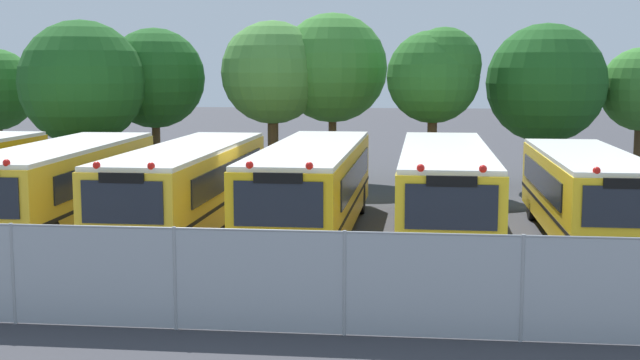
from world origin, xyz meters
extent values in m
plane|color=#38383D|center=(0.00, 0.00, 0.00)|extent=(160.00, 160.00, 0.00)
cylinder|color=black|center=(-8.33, 2.59, 0.50)|extent=(0.30, 1.01, 1.00)
cube|color=yellow|center=(-5.71, -0.11, 1.39)|extent=(2.84, 10.54, 2.07)
cube|color=white|center=(-5.71, -0.11, 2.48)|extent=(2.79, 10.33, 0.12)
cube|color=black|center=(-4.42, 0.23, 1.72)|extent=(0.27, 8.17, 0.75)
cube|color=black|center=(-7.01, 0.16, 1.72)|extent=(0.27, 8.17, 0.75)
cube|color=black|center=(-5.71, -0.11, 0.97)|extent=(2.87, 10.65, 0.10)
sphere|color=red|center=(-4.87, -5.17, 2.58)|extent=(0.18, 0.18, 0.18)
cylinder|color=black|center=(-4.47, -3.91, 0.50)|extent=(0.31, 1.01, 1.00)
cylinder|color=black|center=(-4.67, 3.36, 0.50)|extent=(0.31, 1.01, 1.00)
cylinder|color=black|center=(-6.94, 3.30, 0.50)|extent=(0.31, 1.01, 1.00)
cube|color=yellow|center=(-1.85, -0.09, 1.39)|extent=(2.44, 11.07, 2.08)
cube|color=white|center=(-1.85, -0.09, 2.49)|extent=(2.39, 10.85, 0.12)
cube|color=black|center=(-1.89, -5.69, 0.53)|extent=(2.41, 0.18, 0.36)
cube|color=black|center=(-1.89, -5.64, 1.76)|extent=(1.93, 0.07, 1.00)
cube|color=black|center=(-0.65, 0.20, 1.72)|extent=(0.10, 8.62, 0.75)
cube|color=black|center=(-3.05, 0.22, 1.72)|extent=(0.10, 8.62, 0.75)
cube|color=black|center=(-1.85, -0.09, 0.97)|extent=(2.46, 11.18, 0.10)
sphere|color=red|center=(-1.24, -5.47, 2.59)|extent=(0.18, 0.18, 0.18)
sphere|color=red|center=(-2.54, -5.46, 2.59)|extent=(0.18, 0.18, 0.18)
cube|color=black|center=(-1.89, -5.65, 2.33)|extent=(1.06, 0.09, 0.24)
cylinder|color=black|center=(-0.84, -4.22, 0.50)|extent=(0.29, 1.00, 1.00)
cylinder|color=black|center=(-2.92, -4.21, 0.50)|extent=(0.29, 1.00, 1.00)
cylinder|color=black|center=(-0.79, 3.63, 0.50)|extent=(0.29, 1.00, 1.00)
cylinder|color=black|center=(-2.86, 3.65, 0.50)|extent=(0.29, 1.00, 1.00)
cube|color=yellow|center=(1.79, -0.08, 1.42)|extent=(2.57, 11.30, 2.14)
cube|color=white|center=(1.79, -0.08, 2.55)|extent=(2.52, 11.07, 0.12)
cube|color=black|center=(1.73, -5.79, 0.53)|extent=(2.51, 0.18, 0.36)
cube|color=black|center=(1.73, -5.74, 1.80)|extent=(2.02, 0.08, 1.03)
cube|color=black|center=(3.04, 0.21, 1.76)|extent=(0.13, 8.80, 0.77)
cube|color=black|center=(0.54, 0.23, 1.76)|extent=(0.13, 8.80, 0.77)
cube|color=black|center=(1.79, -0.08, 0.99)|extent=(2.60, 11.41, 0.10)
sphere|color=red|center=(2.41, -5.58, 2.65)|extent=(0.18, 0.18, 0.18)
sphere|color=red|center=(1.06, -5.56, 2.65)|extent=(0.18, 0.18, 0.18)
cube|color=black|center=(1.73, -5.75, 2.39)|extent=(1.11, 0.09, 0.24)
cylinder|color=black|center=(2.84, -4.33, 0.50)|extent=(0.29, 1.00, 1.00)
cylinder|color=black|center=(0.66, -4.31, 0.50)|extent=(0.29, 1.00, 1.00)
cylinder|color=black|center=(2.92, 3.74, 0.50)|extent=(0.29, 1.00, 1.00)
cylinder|color=black|center=(0.74, 3.77, 0.50)|extent=(0.29, 1.00, 1.00)
cube|color=yellow|center=(5.58, 0.13, 1.40)|extent=(2.53, 11.44, 2.11)
cube|color=white|center=(5.58, 0.13, 2.52)|extent=(2.48, 11.22, 0.12)
cube|color=black|center=(5.54, -5.65, 0.53)|extent=(2.51, 0.18, 0.36)
cube|color=black|center=(5.54, -5.60, 1.78)|extent=(2.02, 0.07, 1.01)
cube|color=black|center=(6.83, 0.42, 1.74)|extent=(0.10, 8.91, 0.76)
cube|color=black|center=(4.33, 0.44, 1.74)|extent=(0.10, 8.91, 0.76)
cube|color=black|center=(5.58, 0.13, 0.98)|extent=(2.56, 11.56, 0.10)
sphere|color=red|center=(6.22, -5.44, 2.62)|extent=(0.18, 0.18, 0.18)
sphere|color=red|center=(4.87, -5.43, 2.62)|extent=(0.18, 0.18, 0.18)
cube|color=black|center=(5.54, -5.61, 2.36)|extent=(1.11, 0.09, 0.24)
cylinder|color=black|center=(6.64, -4.19, 0.50)|extent=(0.29, 1.00, 1.00)
cylinder|color=black|center=(4.46, -4.18, 0.50)|extent=(0.29, 1.00, 1.00)
cylinder|color=black|center=(6.70, 4.04, 0.50)|extent=(0.29, 1.00, 1.00)
cylinder|color=black|center=(4.51, 4.05, 0.50)|extent=(0.29, 1.00, 1.00)
cube|color=yellow|center=(9.52, 0.21, 1.34)|extent=(2.43, 9.61, 1.99)
cube|color=white|center=(9.52, 0.21, 2.40)|extent=(2.38, 9.42, 0.12)
cube|color=black|center=(9.50, -4.66, 0.53)|extent=(2.44, 0.17, 0.36)
cube|color=black|center=(9.50, -4.61, 1.70)|extent=(1.96, 0.07, 0.95)
cube|color=black|center=(10.73, 0.51, 1.66)|extent=(0.07, 7.49, 0.72)
cube|color=black|center=(8.30, 0.52, 1.66)|extent=(0.07, 7.49, 0.72)
cube|color=black|center=(9.52, 0.21, 0.95)|extent=(2.45, 9.71, 0.10)
sphere|color=red|center=(8.84, -4.44, 2.50)|extent=(0.18, 0.18, 0.18)
cube|color=black|center=(9.50, -4.62, 2.24)|extent=(1.08, 0.08, 0.24)
cylinder|color=black|center=(8.45, -3.18, 0.50)|extent=(0.28, 1.00, 1.00)
cylinder|color=black|center=(10.58, 3.21, 0.50)|extent=(0.28, 1.00, 1.00)
cylinder|color=black|center=(8.47, 3.22, 0.50)|extent=(0.28, 1.00, 1.00)
cylinder|color=#4C3823|center=(-8.65, 8.86, 1.17)|extent=(0.41, 0.41, 2.34)
sphere|color=#1E561E|center=(-8.65, 8.86, 4.22)|extent=(5.03, 5.03, 5.03)
sphere|color=#1E561E|center=(-8.25, 8.95, 4.16)|extent=(3.92, 3.92, 3.92)
cylinder|color=#4C3823|center=(-6.46, 11.47, 1.39)|extent=(0.36, 0.36, 2.78)
sphere|color=#1E561E|center=(-6.46, 11.47, 4.38)|extent=(4.28, 4.28, 4.28)
sphere|color=#1E561E|center=(-6.29, 11.41, 4.84)|extent=(2.84, 2.84, 2.84)
cylinder|color=#4C3823|center=(-1.21, 10.73, 1.52)|extent=(0.45, 0.45, 3.04)
sphere|color=#478438|center=(-1.21, 10.73, 4.63)|extent=(4.25, 4.25, 4.25)
sphere|color=#478438|center=(-1.87, 11.11, 5.10)|extent=(2.86, 2.86, 2.86)
cylinder|color=#4C3823|center=(1.20, 11.51, 1.55)|extent=(0.34, 0.34, 3.11)
sphere|color=#387A2D|center=(1.20, 11.51, 4.82)|extent=(4.56, 4.56, 4.56)
sphere|color=#387A2D|center=(0.76, 11.23, 4.64)|extent=(2.64, 2.64, 2.64)
cylinder|color=#4C3823|center=(5.34, 9.25, 1.56)|extent=(0.37, 0.37, 3.12)
sphere|color=#286623|center=(5.34, 9.25, 4.47)|extent=(3.60, 3.60, 3.60)
sphere|color=#286623|center=(5.76, 9.13, 4.95)|extent=(2.86, 2.86, 2.86)
cylinder|color=#4C3823|center=(9.82, 10.62, 1.22)|extent=(0.31, 0.31, 2.43)
sphere|color=#1E561E|center=(9.82, 10.62, 4.21)|extent=(4.75, 4.75, 4.75)
sphere|color=#1E561E|center=(10.25, 10.43, 3.94)|extent=(3.46, 3.46, 3.46)
cylinder|color=#4C3823|center=(13.75, 11.51, 1.35)|extent=(0.47, 0.47, 2.70)
cylinder|color=#9EA0A3|center=(-2.73, -9.33, 0.97)|extent=(0.07, 0.07, 1.93)
cylinder|color=#9EA0A3|center=(0.40, -9.33, 0.97)|extent=(0.07, 0.07, 1.93)
cylinder|color=#9EA0A3|center=(3.53, -9.33, 0.97)|extent=(0.07, 0.07, 1.93)
cylinder|color=#9EA0A3|center=(6.65, -9.33, 0.97)|extent=(0.07, 0.07, 1.93)
cube|color=#ADB2B7|center=(0.40, -9.33, 0.97)|extent=(25.02, 0.02, 1.89)
cylinder|color=#9EA0A3|center=(0.40, -9.33, 1.90)|extent=(25.02, 0.04, 0.04)
camera|label=1|loc=(4.81, -24.20, 4.80)|focal=47.84mm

